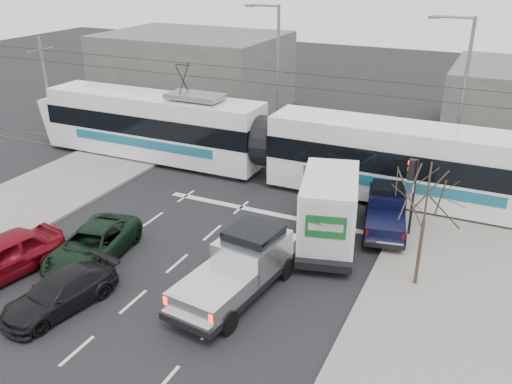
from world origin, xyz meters
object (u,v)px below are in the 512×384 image
at_px(street_lamp_far, 275,68).
at_px(box_truck, 330,208).
at_px(tram, 267,142).
at_px(navy_pickup, 386,210).
at_px(traffic_signal, 412,181).
at_px(green_car, 93,245).
at_px(street_lamp_near, 460,93).
at_px(bare_tree, 427,198).
at_px(silver_pickup, 242,264).
at_px(red_car, 1,257).
at_px(dark_car, 60,293).

xyz_separation_m(street_lamp_far, box_truck, (7.57, -11.47, -3.47)).
height_order(tram, navy_pickup, tram).
height_order(traffic_signal, green_car, traffic_signal).
distance_m(street_lamp_near, navy_pickup, 8.54).
xyz_separation_m(bare_tree, silver_pickup, (-5.96, -3.07, -2.65)).
height_order(traffic_signal, tram, tram).
bearing_deg(silver_pickup, box_truck, 77.84).
relative_size(traffic_signal, tram, 0.12).
xyz_separation_m(traffic_signal, box_truck, (-3.09, -1.96, -1.10)).
relative_size(street_lamp_near, red_car, 1.78).
bearing_deg(bare_tree, street_lamp_near, 91.42).
xyz_separation_m(street_lamp_far, silver_pickup, (5.83, -16.57, -3.97)).
height_order(bare_tree, dark_car, bare_tree).
bearing_deg(dark_car, traffic_signal, 58.22).
bearing_deg(dark_car, bare_tree, 42.72).
bearing_deg(silver_pickup, bare_tree, 33.97).
bearing_deg(box_truck, street_lamp_near, 52.98).
bearing_deg(street_lamp_far, box_truck, -56.56).
distance_m(bare_tree, tram, 12.62).
xyz_separation_m(street_lamp_far, green_car, (-0.83, -17.24, -4.40)).
height_order(tram, red_car, tram).
distance_m(tram, green_car, 11.93).
xyz_separation_m(street_lamp_far, dark_car, (0.37, -20.40, -4.47)).
xyz_separation_m(traffic_signal, green_car, (-11.49, -7.74, -2.02)).
relative_size(street_lamp_near, dark_car, 2.02).
xyz_separation_m(street_lamp_near, silver_pickup, (-5.67, -14.57, -3.97)).
bearing_deg(street_lamp_near, box_truck, -112.54).
bearing_deg(silver_pickup, tram, 116.27).
distance_m(street_lamp_near, green_car, 20.09).
height_order(bare_tree, traffic_signal, bare_tree).
bearing_deg(green_car, box_truck, 23.90).
relative_size(tram, red_car, 5.84).
bearing_deg(dark_car, navy_pickup, 61.92).
xyz_separation_m(silver_pickup, red_car, (-9.09, -3.17, -0.28)).
bearing_deg(bare_tree, navy_pickup, 116.87).
xyz_separation_m(tram, red_car, (-5.25, -14.01, -1.28)).
relative_size(traffic_signal, street_lamp_far, 0.40).
relative_size(tram, silver_pickup, 4.52).
relative_size(bare_tree, red_car, 0.99).
xyz_separation_m(street_lamp_far, tram, (1.98, -5.73, -2.98)).
bearing_deg(street_lamp_near, navy_pickup, -104.54).
relative_size(traffic_signal, green_car, 0.70).
height_order(green_car, red_car, red_car).
height_order(bare_tree, navy_pickup, bare_tree).
bearing_deg(silver_pickup, navy_pickup, 69.35).
bearing_deg(bare_tree, street_lamp_far, 131.12).
xyz_separation_m(street_lamp_near, tram, (-9.52, -3.73, -2.98)).
xyz_separation_m(box_truck, navy_pickup, (2.05, 2.23, -0.66)).
xyz_separation_m(traffic_signal, tram, (-8.68, 3.77, -0.60)).
distance_m(silver_pickup, dark_car, 6.68).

